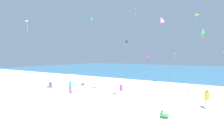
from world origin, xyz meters
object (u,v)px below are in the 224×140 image
person_1 (207,98)px  kite_green (203,31)px  kite_purple (175,53)px  kite_teal (92,19)px  kite_lime (197,15)px  kite_yellow (27,21)px  cooler_box (115,93)px  person_2 (50,85)px  person_3 (70,86)px  kite_blue (224,47)px  kite_black (126,41)px  beach_chair_near_camera (164,114)px  kite_red (135,9)px  person_0 (121,88)px  kite_pink (162,20)px  kite_magenta (148,58)px

person_1 → kite_green: size_ratio=1.53×
kite_purple → kite_teal: bearing=-147.9°
kite_lime → kite_yellow: (-19.96, -17.83, -1.72)m
cooler_box → person_2: size_ratio=0.72×
person_1 → kite_green: kite_green is taller
person_3 → kite_blue: (14.51, 21.61, 5.07)m
person_2 → kite_lime: (15.76, 17.30, 10.95)m
cooler_box → kite_purple: 18.17m
kite_blue → kite_yellow: (-23.93, -21.01, 3.61)m
kite_lime → kite_black: kite_lime is taller
kite_black → kite_purple: kite_black is taller
beach_chair_near_camera → kite_red: bearing=97.0°
kite_blue → kite_yellow: size_ratio=0.94×
kite_yellow → kite_black: bearing=60.8°
person_0 → kite_red: size_ratio=0.48×
kite_black → person_3: bearing=-85.8°
kite_yellow → kite_teal: bearing=74.4°
kite_blue → kite_teal: size_ratio=1.21×
kite_black → kite_purple: (7.87, 4.40, -2.40)m
beach_chair_near_camera → person_1: bearing=35.7°
person_0 → kite_red: 18.06m
person_1 → kite_black: size_ratio=1.26×
person_3 → kite_lime: (10.54, 18.43, 10.39)m
kite_pink → kite_teal: bearing=176.6°
person_0 → kite_teal: kite_teal is taller
cooler_box → person_2: person_2 is taller
kite_purple → kite_green: bearing=-65.4°
person_3 → kite_teal: kite_teal is taller
kite_black → kite_pink: bearing=-29.0°
kite_magenta → kite_black: 6.40m
cooler_box → person_3: person_3 is taller
kite_lime → kite_magenta: (-9.42, 2.07, -7.18)m
person_3 → kite_pink: (7.21, 10.82, 8.67)m
kite_black → beach_chair_near_camera: bearing=-53.8°
kite_magenta → kite_pink: kite_pink is taller
person_2 → kite_black: size_ratio=0.62×
person_3 → kite_black: bearing=160.6°
kite_pink → kite_green: bearing=-40.8°
person_1 → beach_chair_near_camera: bearing=24.9°
person_2 → kite_magenta: bearing=-139.9°
person_2 → kite_black: kite_black is taller
kite_purple → person_0: bearing=-100.2°
kite_lime → kite_black: 12.68m
person_1 → person_2: bearing=-34.4°
beach_chair_near_camera → kite_green: 10.56m
kite_magenta → kite_red: bearing=-105.3°
person_0 → kite_purple: bearing=132.2°
beach_chair_near_camera → kite_green: bearing=56.5°
kite_blue → kite_green: kite_green is taller
beach_chair_near_camera → kite_pink: bearing=85.1°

